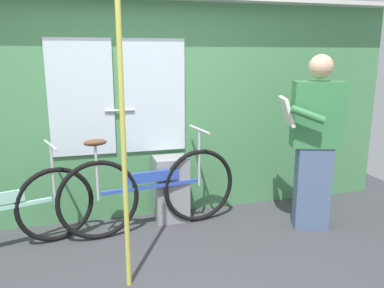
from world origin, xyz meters
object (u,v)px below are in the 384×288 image
Objects in this scene: bicycle_near_door at (151,191)px; passenger_reading_newspaper at (315,140)px; trash_bin_by_wall at (171,188)px; handrail_pole at (123,142)px.

bicycle_near_door is 1.60m from passenger_reading_newspaper.
passenger_reading_newspaper is at bearing -23.53° from trash_bin_by_wall.
handrail_pole is at bearing -117.75° from trash_bin_by_wall.
bicycle_near_door is at bearing -141.49° from trash_bin_by_wall.
handrail_pole is (-0.55, -1.05, 0.74)m from trash_bin_by_wall.
handrail_pole is (-1.80, -0.50, 0.20)m from passenger_reading_newspaper.
passenger_reading_newspaper is at bearing -21.19° from bicycle_near_door.
passenger_reading_newspaper is 1.88m from handrail_pole.
trash_bin_by_wall is at bearing -5.07° from passenger_reading_newspaper.
handrail_pole is (-0.31, -0.86, 0.68)m from bicycle_near_door.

